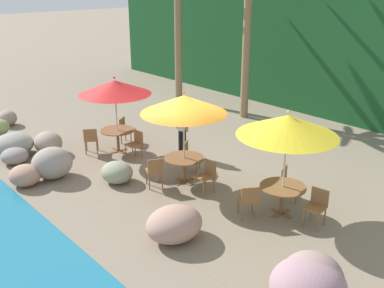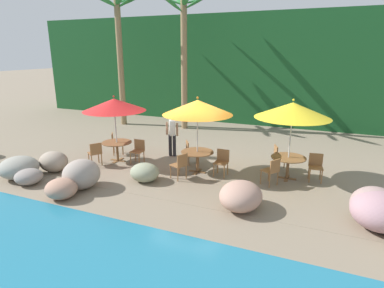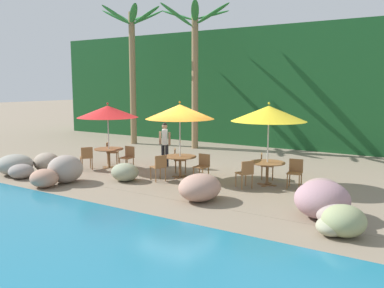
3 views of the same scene
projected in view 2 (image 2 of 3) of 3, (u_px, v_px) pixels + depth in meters
The scene contains 22 objects.
ground_plane at pixel (192, 169), 11.36m from camera, with size 120.00×120.00×0.00m, color gray.
terrace_deck at pixel (192, 169), 11.35m from camera, with size 18.00×5.20×0.01m.
foliage_backdrop at pixel (252, 69), 18.49m from camera, with size 28.00×2.40×6.00m.
rock_seawall at pixel (149, 184), 9.12m from camera, with size 15.14×2.85×0.90m.
umbrella_red at pixel (114, 105), 11.57m from camera, with size 2.28×2.28×2.48m.
dining_table_red at pixel (117, 145), 12.00m from camera, with size 1.10×1.10×0.74m.
chair_red_seaward at pixel (138, 150), 11.81m from camera, with size 0.43×0.44×0.87m.
chair_red_inland at pixel (116, 142), 12.81m from camera, with size 0.59×0.59×0.87m.
chair_red_left at pixel (95, 152), 11.50m from camera, with size 0.59×0.59×0.87m.
umbrella_orange at pixel (198, 107), 10.41m from camera, with size 2.31×2.31×2.60m.
dining_table_orange at pixel (197, 155), 10.86m from camera, with size 1.10×1.10×0.74m.
chair_orange_seaward at pixel (222, 160), 10.63m from camera, with size 0.43×0.44×0.87m.
chair_orange_inland at pixel (190, 151), 11.68m from camera, with size 0.59×0.59×0.87m.
chair_orange_left at pixel (180, 164), 10.27m from camera, with size 0.56×0.56×0.87m.
umbrella_yellow at pixel (293, 110), 9.83m from camera, with size 2.33×2.33×2.61m.
dining_table_yellow at pixel (288, 161), 10.29m from camera, with size 1.10×1.10×0.74m.
chair_yellow_seaward at pixel (316, 165), 10.19m from camera, with size 0.48×0.48×0.87m.
chair_yellow_inland at pixel (279, 156), 11.14m from camera, with size 0.55×0.55×0.87m.
chair_yellow_left at pixel (272, 170), 9.78m from camera, with size 0.59×0.58×0.87m.
palm_tree_nearest at pixel (119, 36), 17.05m from camera, with size 3.38×3.40×7.05m.
palm_tree_second at pixel (184, 38), 16.10m from camera, with size 3.74×3.37×6.91m.
waiter_in_white at pixel (172, 132), 12.48m from camera, with size 0.52×0.39×1.70m.
Camera 2 is at (4.15, -9.83, 3.99)m, focal length 30.04 mm.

